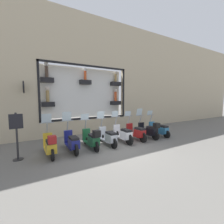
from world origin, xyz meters
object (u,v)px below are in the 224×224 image
object	(u,v)px
scooter_white_3	(123,134)
scooter_yellow_7	(50,145)
scooter_black_1	(149,130)
shop_sign_post	(17,135)
scooter_red_2	(136,132)
scooter_teal_0	(159,129)
scooter_navy_6	(72,142)
scooter_silver_4	(108,137)
scooter_green_5	(92,139)

from	to	relation	value
scooter_white_3	scooter_yellow_7	size ratio (longest dim) A/B	1.01
scooter_white_3	scooter_black_1	bearing A→B (deg)	-92.06
shop_sign_post	scooter_black_1	bearing A→B (deg)	-92.01
scooter_white_3	scooter_red_2	bearing A→B (deg)	-90.14
scooter_black_1	scooter_yellow_7	size ratio (longest dim) A/B	1.00
scooter_teal_0	scooter_navy_6	size ratio (longest dim) A/B	1.00
scooter_white_3	scooter_silver_4	bearing A→B (deg)	90.30
scooter_teal_0	scooter_red_2	xyz separation A→B (m)	(0.01, 1.79, 0.03)
scooter_black_1	scooter_red_2	bearing A→B (deg)	86.04
scooter_teal_0	scooter_yellow_7	distance (m)	6.25
shop_sign_post	scooter_teal_0	bearing A→B (deg)	-91.35
scooter_silver_4	shop_sign_post	bearing A→B (deg)	87.46
scooter_navy_6	shop_sign_post	size ratio (longest dim) A/B	1.00
scooter_white_3	scooter_yellow_7	bearing A→B (deg)	91.15
scooter_silver_4	scooter_green_5	bearing A→B (deg)	94.30
scooter_black_1	scooter_white_3	distance (m)	1.79
scooter_black_1	scooter_green_5	world-z (taller)	scooter_black_1
scooter_black_1	shop_sign_post	world-z (taller)	shop_sign_post
scooter_silver_4	shop_sign_post	size ratio (longest dim) A/B	1.00
scooter_black_1	scooter_white_3	size ratio (longest dim) A/B	0.99
scooter_silver_4	scooter_navy_6	bearing A→B (deg)	89.90
scooter_white_3	scooter_silver_4	world-z (taller)	scooter_silver_4
scooter_white_3	scooter_green_5	distance (m)	1.79
scooter_white_3	shop_sign_post	bearing A→B (deg)	88.00
scooter_black_1	scooter_red_2	xyz separation A→B (m)	(0.06, 0.89, -0.03)
scooter_silver_4	scooter_black_1	bearing A→B (deg)	-91.27
scooter_red_2	scooter_navy_6	xyz separation A→B (m)	(0.00, 3.57, -0.01)
scooter_green_5	scooter_navy_6	distance (m)	0.90
scooter_black_1	shop_sign_post	xyz separation A→B (m)	(0.23, 6.47, 0.50)
scooter_white_3	shop_sign_post	xyz separation A→B (m)	(0.16, 4.68, 0.53)
scooter_black_1	scooter_navy_6	xyz separation A→B (m)	(0.06, 4.46, -0.04)
scooter_silver_4	scooter_navy_6	size ratio (longest dim) A/B	1.00
scooter_teal_0	scooter_navy_6	world-z (taller)	scooter_navy_6
scooter_teal_0	scooter_yellow_7	bearing A→B (deg)	90.56
scooter_teal_0	scooter_green_5	bearing A→B (deg)	90.79
scooter_red_2	scooter_navy_6	size ratio (longest dim) A/B	1.00
scooter_yellow_7	scooter_green_5	bearing A→B (deg)	-90.01
scooter_green_5	scooter_teal_0	bearing A→B (deg)	-89.21
scooter_white_3	scooter_green_5	bearing A→B (deg)	92.30
scooter_green_5	scooter_navy_6	bearing A→B (deg)	85.51
scooter_black_1	scooter_yellow_7	xyz separation A→B (m)	(-0.01, 5.36, -0.01)
scooter_yellow_7	scooter_red_2	bearing A→B (deg)	-89.11
scooter_navy_6	scooter_yellow_7	bearing A→B (deg)	94.47
scooter_red_2	shop_sign_post	world-z (taller)	shop_sign_post
scooter_green_5	scooter_white_3	bearing A→B (deg)	-87.70
scooter_green_5	scooter_yellow_7	bearing A→B (deg)	89.99
scooter_white_3	scooter_navy_6	bearing A→B (deg)	90.03
scooter_black_1	scooter_yellow_7	distance (m)	5.36
scooter_green_5	scooter_red_2	bearing A→B (deg)	-88.51
scooter_red_2	shop_sign_post	distance (m)	5.60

